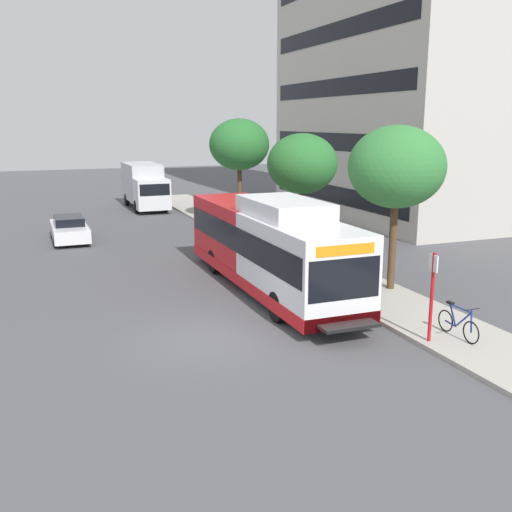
{
  "coord_description": "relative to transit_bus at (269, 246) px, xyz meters",
  "views": [
    {
      "loc": [
        -4.66,
        -15.92,
        6.3
      ],
      "look_at": [
        2.87,
        3.3,
        1.6
      ],
      "focal_mm": 41.5,
      "sensor_mm": 36.0,
      "label": 1
    }
  ],
  "objects": [
    {
      "name": "sidewalk_curb",
      "position": [
        3.26,
        1.78,
        -1.63
      ],
      "size": [
        3.0,
        56.0,
        0.14
      ],
      "primitive_type": "cube",
      "color": "#A8A399",
      "rests_on": "ground"
    },
    {
      "name": "parked_car_far_lane",
      "position": [
        -6.33,
        12.75,
        -1.04
      ],
      "size": [
        1.8,
        4.5,
        1.33
      ],
      "color": "silver",
      "rests_on": "ground"
    },
    {
      "name": "street_tree_far_block",
      "position": [
        4.16,
        14.74,
        3.21
      ],
      "size": [
        3.71,
        3.71,
        6.37
      ],
      "color": "#4C3823",
      "rests_on": "sidewalk_curb"
    },
    {
      "name": "street_tree_near_stop",
      "position": [
        4.21,
        -1.92,
        2.98
      ],
      "size": [
        3.52,
        3.52,
        6.06
      ],
      "color": "#4C3823",
      "rests_on": "sidewalk_curb"
    },
    {
      "name": "lattice_comm_tower",
      "position": [
        21.6,
        28.07,
        7.14
      ],
      "size": [
        1.1,
        1.1,
        26.77
      ],
      "color": "#B7B7BC",
      "rests_on": "ground"
    },
    {
      "name": "box_truck_background",
      "position": [
        -0.12,
        23.6,
        0.04
      ],
      "size": [
        2.32,
        7.01,
        3.25
      ],
      "color": "silver",
      "rests_on": "ground"
    },
    {
      "name": "street_tree_mid_block",
      "position": [
        4.42,
        6.34,
        2.57
      ],
      "size": [
        3.47,
        3.47,
        5.62
      ],
      "color": "#4C3823",
      "rests_on": "sidewalk_curb"
    },
    {
      "name": "ground_plane",
      "position": [
        -3.74,
        3.78,
        -1.7
      ],
      "size": [
        120.0,
        120.0,
        0.0
      ],
      "primitive_type": "plane",
      "color": "#4C4C51"
    },
    {
      "name": "bus_stop_sign_pole",
      "position": [
        2.08,
        -7.01,
        -0.05
      ],
      "size": [
        0.1,
        0.36,
        2.6
      ],
      "color": "red",
      "rests_on": "sidewalk_curb"
    },
    {
      "name": "transit_bus",
      "position": [
        0.0,
        0.0,
        0.0
      ],
      "size": [
        2.58,
        12.25,
        3.65
      ],
      "color": "white",
      "rests_on": "ground"
    },
    {
      "name": "bicycle_parked",
      "position": [
        3.05,
        -7.08,
        -1.14
      ],
      "size": [
        0.52,
        1.76,
        1.02
      ],
      "color": "black",
      "rests_on": "sidewalk_curb"
    }
  ]
}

